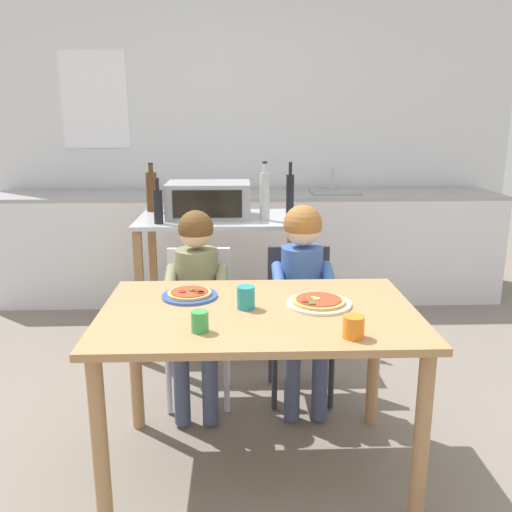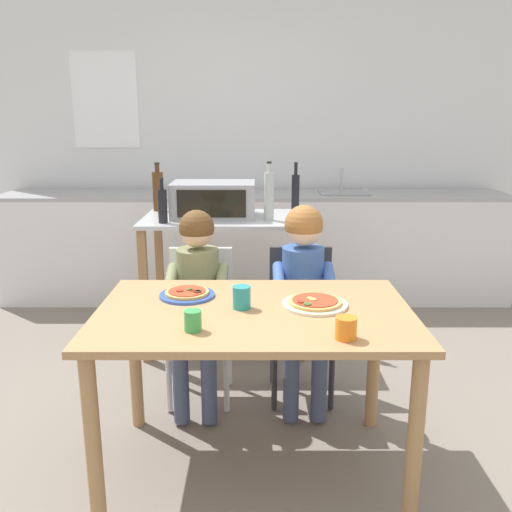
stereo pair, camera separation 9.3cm
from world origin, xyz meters
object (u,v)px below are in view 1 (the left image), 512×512
(drinking_cup_teal, at_px, (246,297))
(dining_table, at_px, (259,333))
(kitchen_island_cart, at_px, (221,260))
(bottle_squat_spirits, at_px, (158,206))
(child_in_olive_shirt, at_px, (196,288))
(child_in_blue_striped_shirt, at_px, (303,280))
(bottle_brown_beer, at_px, (265,195))
(pizza_plate_cream, at_px, (319,302))
(drinking_cup_orange, at_px, (353,327))
(bottle_tall_green_wine, at_px, (290,193))
(dining_chair_left, at_px, (199,313))
(dining_chair_right, at_px, (300,311))
(pizza_plate_blue_rimmed, at_px, (190,295))
(bottle_slim_sauce, at_px, (152,191))
(toaster_oven, at_px, (209,200))
(drinking_cup_green, at_px, (200,321))

(drinking_cup_teal, bearing_deg, dining_table, -17.31)
(kitchen_island_cart, relative_size, bottle_squat_spirits, 3.82)
(child_in_olive_shirt, relative_size, child_in_blue_striped_shirt, 0.98)
(bottle_brown_beer, relative_size, child_in_blue_striped_shirt, 0.35)
(child_in_olive_shirt, xyz_separation_m, pizza_plate_cream, (0.55, -0.52, 0.10))
(drinking_cup_orange, height_order, drinking_cup_teal, drinking_cup_teal)
(dining_table, bearing_deg, bottle_tall_green_wine, 79.79)
(dining_chair_left, distance_m, dining_chair_right, 0.55)
(pizza_plate_blue_rimmed, bearing_deg, dining_chair_right, 44.28)
(bottle_slim_sauce, xyz_separation_m, dining_chair_left, (0.37, -0.94, -0.54))
(kitchen_island_cart, distance_m, dining_table, 1.39)
(bottle_tall_green_wine, relative_size, child_in_blue_striped_shirt, 0.32)
(kitchen_island_cart, bearing_deg, drinking_cup_orange, -72.70)
(bottle_brown_beer, distance_m, dining_chair_right, 0.81)
(dining_chair_left, xyz_separation_m, pizza_plate_blue_rimmed, (0.00, -0.52, 0.28))
(dining_table, xyz_separation_m, drinking_cup_teal, (-0.05, 0.02, 0.15))
(pizza_plate_cream, bearing_deg, child_in_blue_striped_shirt, 89.96)
(kitchen_island_cart, height_order, drinking_cup_orange, kitchen_island_cart)
(child_in_blue_striped_shirt, height_order, drinking_cup_teal, child_in_blue_striped_shirt)
(bottle_tall_green_wine, height_order, pizza_plate_blue_rimmed, bottle_tall_green_wine)
(child_in_olive_shirt, relative_size, drinking_cup_teal, 10.95)
(kitchen_island_cart, distance_m, dining_chair_right, 0.81)
(bottle_squat_spirits, bearing_deg, drinking_cup_orange, -58.93)
(toaster_oven, relative_size, child_in_olive_shirt, 0.51)
(kitchen_island_cart, bearing_deg, child_in_olive_shirt, -97.11)
(dining_chair_left, height_order, drinking_cup_orange, drinking_cup_orange)
(bottle_brown_beer, xyz_separation_m, dining_chair_right, (0.17, -0.56, -0.56))
(child_in_blue_striped_shirt, bearing_deg, kitchen_island_cart, 119.71)
(pizza_plate_blue_rimmed, bearing_deg, drinking_cup_teal, -31.74)
(dining_table, height_order, dining_chair_right, dining_chair_right)
(bottle_slim_sauce, relative_size, child_in_olive_shirt, 0.32)
(bottle_brown_beer, xyz_separation_m, pizza_plate_cream, (0.17, -1.22, -0.28))
(bottle_squat_spirits, bearing_deg, toaster_oven, 36.15)
(kitchen_island_cart, height_order, child_in_olive_shirt, child_in_olive_shirt)
(bottle_tall_green_wine, height_order, bottle_brown_beer, bottle_brown_beer)
(bottle_brown_beer, bearing_deg, drinking_cup_green, -101.90)
(drinking_cup_orange, bearing_deg, bottle_slim_sauce, 117.32)
(bottle_brown_beer, height_order, child_in_olive_shirt, bottle_brown_beer)
(dining_chair_right, distance_m, pizza_plate_cream, 0.72)
(drinking_cup_teal, bearing_deg, kitchen_island_cart, 96.03)
(dining_chair_left, xyz_separation_m, dining_chair_right, (0.55, 0.02, 0.00))
(kitchen_island_cart, relative_size, pizza_plate_blue_rimmed, 4.36)
(bottle_slim_sauce, bearing_deg, dining_chair_right, -44.87)
(dining_table, height_order, pizza_plate_cream, pizza_plate_cream)
(toaster_oven, distance_m, bottle_tall_green_wine, 0.55)
(bottle_brown_beer, distance_m, drinking_cup_green, 1.54)
(bottle_brown_beer, relative_size, drinking_cup_teal, 3.87)
(dining_chair_right, distance_m, drinking_cup_green, 1.09)
(toaster_oven, xyz_separation_m, drinking_cup_teal, (0.22, -1.37, -0.20))
(toaster_oven, relative_size, dining_chair_right, 0.65)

